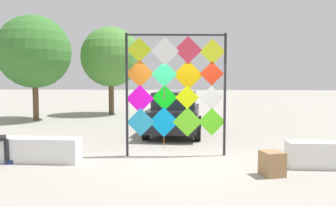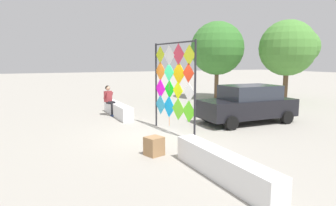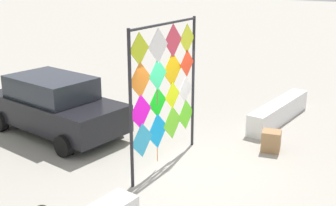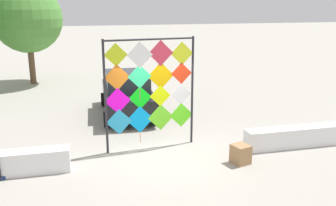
# 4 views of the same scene
# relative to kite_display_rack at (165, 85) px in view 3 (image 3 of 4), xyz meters

# --- Properties ---
(ground) EXTENTS (120.00, 120.00, 0.00)m
(ground) POSITION_rel_kite_display_rack_xyz_m (0.18, -0.63, -1.92)
(ground) COLOR #9E998E
(plaza_ledge_right) EXTENTS (3.42, 0.49, 0.62)m
(plaza_ledge_right) POSITION_rel_kite_display_rack_xyz_m (4.42, -0.97, -1.61)
(plaza_ledge_right) COLOR white
(plaza_ledge_right) RESTS_ON ground
(kite_display_rack) EXTENTS (2.72, 0.32, 3.33)m
(kite_display_rack) POSITION_rel_kite_display_rack_xyz_m (0.00, 0.00, 0.00)
(kite_display_rack) COLOR #232328
(kite_display_rack) RESTS_ON ground
(parked_car) EXTENTS (2.11, 4.21, 1.61)m
(parked_car) POSITION_rel_kite_display_rack_xyz_m (-0.21, 3.66, -1.10)
(parked_car) COLOR black
(parked_car) RESTS_ON ground
(cardboard_box_large) EXTENTS (0.55, 0.56, 0.53)m
(cardboard_box_large) POSITION_rel_kite_display_rack_xyz_m (2.19, -1.69, -1.65)
(cardboard_box_large) COLOR #9E754C
(cardboard_box_large) RESTS_ON ground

